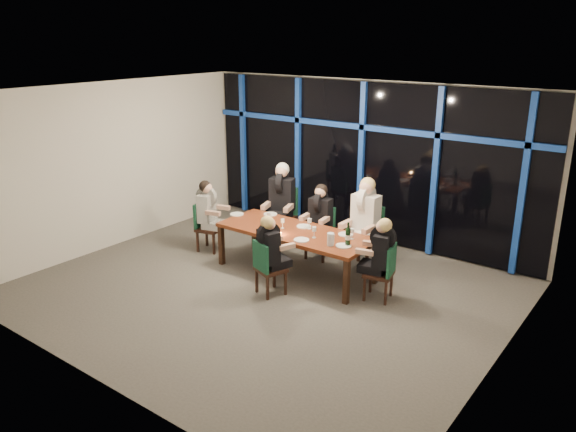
# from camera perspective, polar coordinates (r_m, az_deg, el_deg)

# --- Properties ---
(room) EXTENTS (7.04, 7.00, 3.02)m
(room) POSITION_cam_1_polar(r_m,az_deg,el_deg) (8.12, -2.54, 5.48)
(room) COLOR #5E5A53
(room) RESTS_ON ground
(window_wall) EXTENTS (6.86, 0.43, 2.94)m
(window_wall) POSITION_cam_1_polar(r_m,az_deg,el_deg) (10.60, 7.64, 5.73)
(window_wall) COLOR black
(window_wall) RESTS_ON ground
(dining_table) EXTENTS (2.60, 1.00, 0.75)m
(dining_table) POSITION_cam_1_polar(r_m,az_deg,el_deg) (9.11, 0.75, -1.88)
(dining_table) COLOR brown
(dining_table) RESTS_ON ground
(chair_far_left) EXTENTS (0.61, 0.61, 1.06)m
(chair_far_left) POSITION_cam_1_polar(r_m,az_deg,el_deg) (10.51, -0.50, 0.36)
(chair_far_left) COLOR black
(chair_far_left) RESTS_ON ground
(chair_far_mid) EXTENTS (0.47, 0.47, 0.91)m
(chair_far_mid) POSITION_cam_1_polar(r_m,az_deg,el_deg) (9.87, 3.41, -1.36)
(chair_far_mid) COLOR black
(chair_far_mid) RESTS_ON ground
(chair_far_right) EXTENTS (0.51, 0.51, 1.06)m
(chair_far_right) POSITION_cam_1_polar(r_m,az_deg,el_deg) (9.52, 7.97, -1.72)
(chair_far_right) COLOR black
(chair_far_right) RESTS_ON ground
(chair_end_left) EXTENTS (0.51, 0.51, 0.89)m
(chair_end_left) POSITION_cam_1_polar(r_m,az_deg,el_deg) (10.28, -8.37, -0.78)
(chair_end_left) COLOR black
(chair_end_left) RESTS_ON ground
(chair_end_right) EXTENTS (0.48, 0.48, 0.87)m
(chair_end_right) POSITION_cam_1_polar(r_m,az_deg,el_deg) (8.40, 9.73, -5.38)
(chair_end_right) COLOR black
(chair_end_right) RESTS_ON ground
(chair_near_mid) EXTENTS (0.51, 0.51, 0.86)m
(chair_near_mid) POSITION_cam_1_polar(r_m,az_deg,el_deg) (8.44, -2.20, -5.05)
(chair_near_mid) COLOR black
(chair_near_mid) RESTS_ON ground
(diner_far_left) EXTENTS (0.62, 0.72, 1.03)m
(diner_far_left) POSITION_cam_1_polar(r_m,az_deg,el_deg) (10.30, -0.68, 2.42)
(diner_far_left) COLOR black
(diner_far_left) RESTS_ON ground
(diner_far_mid) EXTENTS (0.48, 0.59, 0.89)m
(diner_far_mid) POSITION_cam_1_polar(r_m,az_deg,el_deg) (9.69, 3.24, 0.52)
(diner_far_mid) COLOR black
(diner_far_mid) RESTS_ON ground
(diner_far_right) EXTENTS (0.53, 0.67, 1.04)m
(diner_far_right) POSITION_cam_1_polar(r_m,az_deg,el_deg) (9.31, 7.80, 0.56)
(diner_far_right) COLOR white
(diner_far_right) RESTS_ON ground
(diner_end_left) EXTENTS (0.60, 0.51, 0.87)m
(diner_end_left) POSITION_cam_1_polar(r_m,az_deg,el_deg) (10.14, -8.09, 1.07)
(diner_end_left) COLOR black
(diner_end_left) RESTS_ON ground
(diner_end_right) EXTENTS (0.58, 0.48, 0.85)m
(diner_end_right) POSITION_cam_1_polar(r_m,az_deg,el_deg) (8.29, 9.37, -3.10)
(diner_end_right) COLOR black
(diner_end_right) RESTS_ON ground
(diner_near_mid) EXTENTS (0.52, 0.59, 0.84)m
(diner_near_mid) POSITION_cam_1_polar(r_m,az_deg,el_deg) (8.35, -1.80, -2.78)
(diner_near_mid) COLOR black
(diner_near_mid) RESTS_ON ground
(plate_far_left) EXTENTS (0.24, 0.24, 0.01)m
(plate_far_left) POSITION_cam_1_polar(r_m,az_deg,el_deg) (9.87, -1.80, 0.19)
(plate_far_left) COLOR white
(plate_far_left) RESTS_ON dining_table
(plate_far_mid) EXTENTS (0.24, 0.24, 0.01)m
(plate_far_mid) POSITION_cam_1_polar(r_m,az_deg,el_deg) (9.26, 1.62, -1.06)
(plate_far_mid) COLOR white
(plate_far_mid) RESTS_ON dining_table
(plate_far_right) EXTENTS (0.24, 0.24, 0.01)m
(plate_far_right) POSITION_cam_1_polar(r_m,az_deg,el_deg) (8.94, 5.89, -1.87)
(plate_far_right) COLOR white
(plate_far_right) RESTS_ON dining_table
(plate_end_left) EXTENTS (0.24, 0.24, 0.01)m
(plate_end_left) POSITION_cam_1_polar(r_m,az_deg,el_deg) (9.89, -5.07, 0.15)
(plate_end_left) COLOR white
(plate_end_left) RESTS_ON dining_table
(plate_end_right) EXTENTS (0.24, 0.24, 0.01)m
(plate_end_right) POSITION_cam_1_polar(r_m,az_deg,el_deg) (8.46, 5.66, -3.03)
(plate_end_right) COLOR white
(plate_end_right) RESTS_ON dining_table
(plate_near_mid) EXTENTS (0.24, 0.24, 0.01)m
(plate_near_mid) POSITION_cam_1_polar(r_m,az_deg,el_deg) (8.66, 1.37, -2.44)
(plate_near_mid) COLOR white
(plate_near_mid) RESTS_ON dining_table
(wine_bottle) EXTENTS (0.08, 0.08, 0.36)m
(wine_bottle) POSITION_cam_1_polar(r_m,az_deg,el_deg) (8.46, 6.11, -2.10)
(wine_bottle) COLOR black
(wine_bottle) RESTS_ON dining_table
(water_pitcher) EXTENTS (0.12, 0.11, 0.19)m
(water_pitcher) POSITION_cam_1_polar(r_m,az_deg,el_deg) (8.45, 4.35, -2.37)
(water_pitcher) COLOR silver
(water_pitcher) RESTS_ON dining_table
(tea_light) EXTENTS (0.05, 0.05, 0.03)m
(tea_light) POSITION_cam_1_polar(r_m,az_deg,el_deg) (8.90, -0.84, -1.81)
(tea_light) COLOR #F59D49
(tea_light) RESTS_ON dining_table
(wine_glass_a) EXTENTS (0.06, 0.06, 0.16)m
(wine_glass_a) POSITION_cam_1_polar(r_m,az_deg,el_deg) (9.15, -0.56, -0.55)
(wine_glass_a) COLOR silver
(wine_glass_a) RESTS_ON dining_table
(wine_glass_b) EXTENTS (0.07, 0.07, 0.18)m
(wine_glass_b) POSITION_cam_1_polar(r_m,az_deg,el_deg) (9.13, 2.19, -0.54)
(wine_glass_b) COLOR silver
(wine_glass_b) RESTS_ON dining_table
(wine_glass_c) EXTENTS (0.07, 0.07, 0.18)m
(wine_glass_c) POSITION_cam_1_polar(r_m,az_deg,el_deg) (8.74, 2.68, -1.41)
(wine_glass_c) COLOR silver
(wine_glass_c) RESTS_ON dining_table
(wine_glass_d) EXTENTS (0.07, 0.07, 0.17)m
(wine_glass_d) POSITION_cam_1_polar(r_m,az_deg,el_deg) (9.45, -1.96, 0.10)
(wine_glass_d) COLOR silver
(wine_glass_d) RESTS_ON dining_table
(wine_glass_e) EXTENTS (0.07, 0.07, 0.17)m
(wine_glass_e) POSITION_cam_1_polar(r_m,az_deg,el_deg) (8.73, 6.52, -1.57)
(wine_glass_e) COLOR silver
(wine_glass_e) RESTS_ON dining_table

